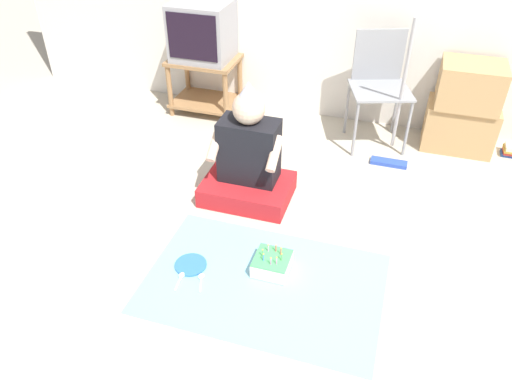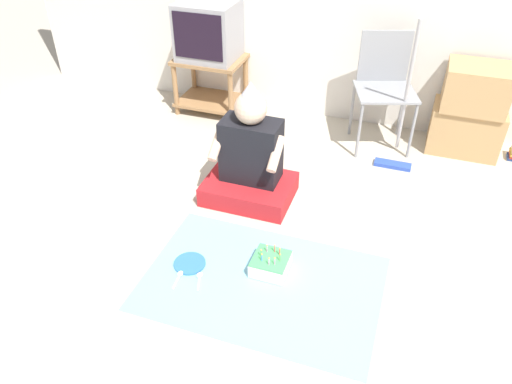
% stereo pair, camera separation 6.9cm
% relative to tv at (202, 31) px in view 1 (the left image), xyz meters
% --- Properties ---
extents(ground_plane, '(16.00, 16.00, 0.00)m').
position_rel_tv_xyz_m(ground_plane, '(1.35, -1.95, -0.74)').
color(ground_plane, '#BCB29E').
extents(tv_stand, '(0.60, 0.44, 0.50)m').
position_rel_tv_xyz_m(tv_stand, '(0.00, -0.00, -0.44)').
color(tv_stand, '#997047').
rests_on(tv_stand, ground_plane).
extents(tv, '(0.49, 0.43, 0.48)m').
position_rel_tv_xyz_m(tv, '(0.00, 0.00, 0.00)').
color(tv, '#99999E').
rests_on(tv, tv_stand).
extents(folding_chair, '(0.56, 0.54, 0.89)m').
position_rel_tv_xyz_m(folding_chair, '(1.53, -0.07, -0.21)').
color(folding_chair, gray).
rests_on(folding_chair, ground_plane).
extents(cardboard_box_stack, '(0.54, 0.39, 0.71)m').
position_rel_tv_xyz_m(cardboard_box_stack, '(2.20, -0.00, -0.39)').
color(cardboard_box_stack, tan).
rests_on(cardboard_box_stack, ground_plane).
extents(dust_mop, '(0.28, 0.32, 1.14)m').
position_rel_tv_xyz_m(dust_mop, '(1.71, -0.37, -0.42)').
color(dust_mop, '#2D4CB2').
rests_on(dust_mop, ground_plane).
extents(person_seated, '(0.61, 0.45, 0.86)m').
position_rel_tv_xyz_m(person_seated, '(0.80, -1.16, -0.46)').
color(person_seated, red).
rests_on(person_seated, ground_plane).
extents(party_cloth, '(1.36, 0.90, 0.01)m').
position_rel_tv_xyz_m(party_cloth, '(1.15, -1.95, -0.74)').
color(party_cloth, '#7FC6E0').
rests_on(party_cloth, ground_plane).
extents(birthday_cake, '(0.21, 0.21, 0.15)m').
position_rel_tv_xyz_m(birthday_cake, '(1.16, -1.84, -0.69)').
color(birthday_cake, '#F4E0C6').
rests_on(birthday_cake, party_cloth).
extents(paper_plate, '(0.19, 0.19, 0.01)m').
position_rel_tv_xyz_m(paper_plate, '(0.69, -1.95, -0.73)').
color(paper_plate, blue).
rests_on(paper_plate, party_cloth).
extents(plastic_spoon_near, '(0.06, 0.14, 0.01)m').
position_rel_tv_xyz_m(plastic_spoon_near, '(0.79, -2.04, -0.73)').
color(plastic_spoon_near, white).
rests_on(plastic_spoon_near, party_cloth).
extents(plastic_spoon_far, '(0.04, 0.15, 0.01)m').
position_rel_tv_xyz_m(plastic_spoon_far, '(0.68, -2.06, -0.73)').
color(plastic_spoon_far, white).
rests_on(plastic_spoon_far, party_cloth).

